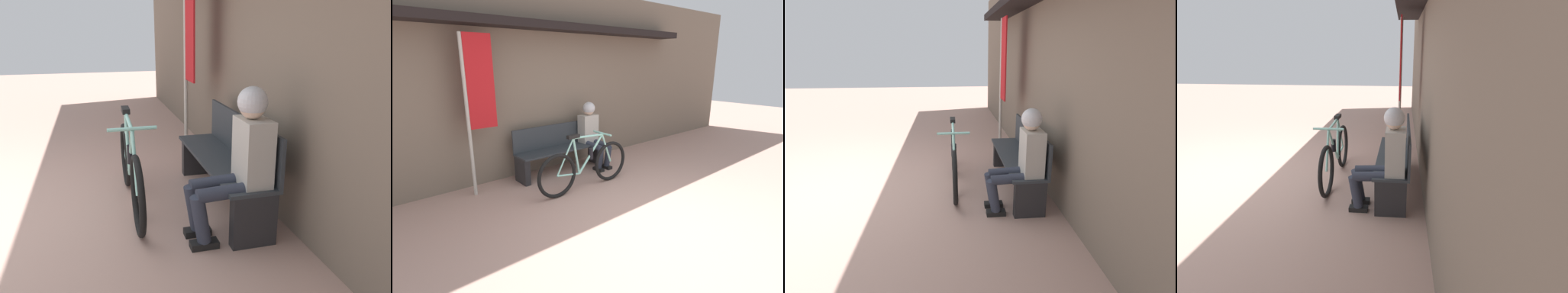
# 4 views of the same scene
# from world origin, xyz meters

# --- Properties ---
(ground_plane) EXTENTS (24.00, 24.00, 0.00)m
(ground_plane) POSITION_xyz_m (0.00, 0.00, 0.00)
(ground_plane) COLOR tan
(storefront_wall) EXTENTS (12.00, 0.56, 3.20)m
(storefront_wall) POSITION_xyz_m (0.00, 2.74, 1.66)
(storefront_wall) COLOR #756656
(storefront_wall) RESTS_ON ground_plane
(park_bench_near) EXTENTS (1.70, 0.42, 0.85)m
(park_bench_near) POSITION_xyz_m (0.12, 2.36, 0.40)
(park_bench_near) COLOR #2D3338
(park_bench_near) RESTS_ON ground_plane
(bicycle) EXTENTS (1.74, 0.40, 0.91)m
(bicycle) POSITION_xyz_m (-0.03, 1.48, 0.37)
(bicycle) COLOR black
(bicycle) RESTS_ON ground_plane
(person_seated) EXTENTS (0.34, 0.64, 1.22)m
(person_seated) POSITION_xyz_m (0.76, 2.24, 0.70)
(person_seated) COLOR #2D3342
(person_seated) RESTS_ON ground_plane
(banner_pole) EXTENTS (0.45, 0.05, 2.32)m
(banner_pole) POSITION_xyz_m (-1.31, 2.36, 1.48)
(banner_pole) COLOR #B7B2A8
(banner_pole) RESTS_ON ground_plane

